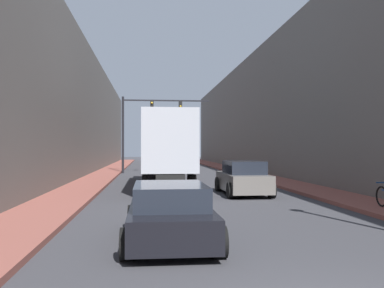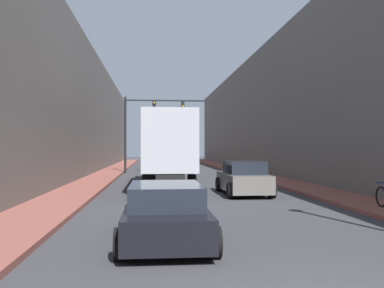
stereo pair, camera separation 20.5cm
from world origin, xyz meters
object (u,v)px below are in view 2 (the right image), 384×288
(sedan_car, at_px, (165,213))
(suv_car, at_px, (243,178))
(semi_truck, at_px, (166,147))
(traffic_signal_gantry, at_px, (146,120))

(sedan_car, distance_m, suv_car, 10.46)
(semi_truck, xyz_separation_m, suv_car, (3.51, -4.54, -1.47))
(sedan_car, bearing_deg, suv_car, 67.84)
(semi_truck, relative_size, sedan_car, 2.77)
(semi_truck, distance_m, sedan_car, 14.32)
(sedan_car, height_order, suv_car, suv_car)
(semi_truck, relative_size, traffic_signal_gantry, 1.69)
(sedan_car, distance_m, traffic_signal_gantry, 27.59)
(sedan_car, xyz_separation_m, traffic_signal_gantry, (-0.84, 27.29, 3.98))
(semi_truck, height_order, sedan_car, semi_truck)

